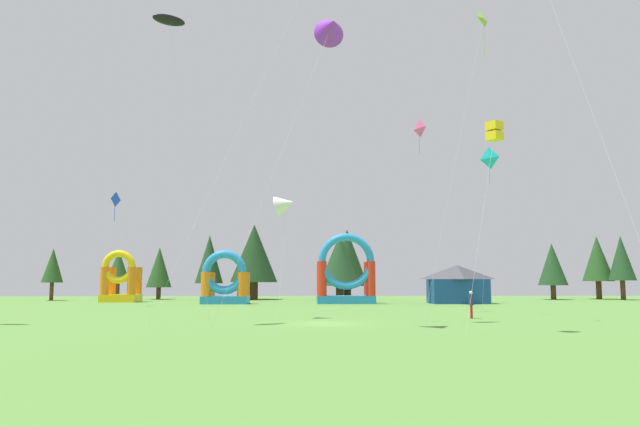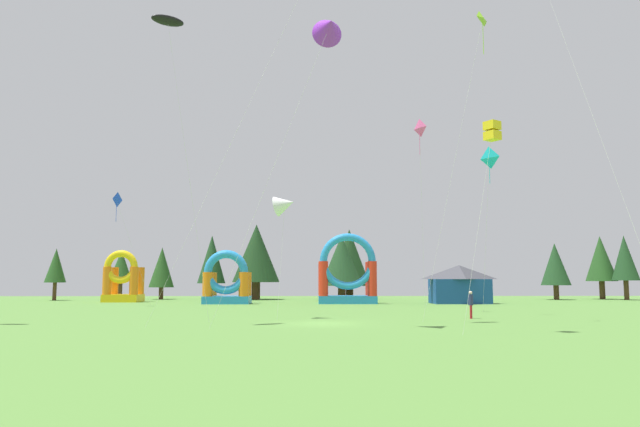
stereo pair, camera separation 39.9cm
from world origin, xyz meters
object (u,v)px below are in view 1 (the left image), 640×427
(kite_lime_diamond, at_px, (483,23))
(inflatable_red_slide, at_px, (346,277))
(kite_black_parafoil, at_px, (169,21))
(kite_cyan_diamond, at_px, (488,160))
(kite_blue_diamond, at_px, (114,201))
(kite_white_delta, at_px, (285,204))
(kite_pink_diamond, at_px, (418,130))
(kite_purple_delta, at_px, (331,27))
(inflatable_blue_arch, at_px, (120,282))
(inflatable_yellow_castle, at_px, (225,285))
(person_left_edge, at_px, (471,302))
(kite_yellow_box, at_px, (494,132))
(festival_tent, at_px, (458,284))

(kite_lime_diamond, xyz_separation_m, inflatable_red_slide, (-7.26, 27.78, -16.68))
(kite_black_parafoil, relative_size, kite_cyan_diamond, 1.53)
(kite_blue_diamond, relative_size, kite_black_parafoil, 0.58)
(kite_lime_diamond, distance_m, kite_black_parafoil, 20.42)
(kite_black_parafoil, height_order, kite_white_delta, kite_black_parafoil)
(kite_pink_diamond, height_order, kite_purple_delta, kite_purple_delta)
(kite_purple_delta, bearing_deg, kite_white_delta, 109.00)
(kite_cyan_diamond, distance_m, inflatable_red_slide, 24.61)
(inflatable_blue_arch, bearing_deg, kite_cyan_diamond, -36.51)
(kite_blue_diamond, distance_m, inflatable_yellow_castle, 14.54)
(kite_lime_diamond, height_order, person_left_edge, kite_lime_diamond)
(kite_blue_diamond, xyz_separation_m, kite_pink_diamond, (28.58, -10.87, 4.66))
(kite_yellow_box, xyz_separation_m, kite_black_parafoil, (-18.24, 5.41, 8.22))
(kite_yellow_box, distance_m, inflatable_red_slide, 36.56)
(kite_yellow_box, relative_size, inflatable_red_slide, 1.41)
(kite_blue_diamond, distance_m, kite_white_delta, 25.85)
(kite_yellow_box, height_order, festival_tent, kite_yellow_box)
(inflatable_blue_arch, bearing_deg, kite_yellow_box, -52.50)
(kite_black_parafoil, relative_size, person_left_edge, 10.23)
(kite_blue_diamond, height_order, person_left_edge, kite_blue_diamond)
(kite_pink_diamond, bearing_deg, kite_yellow_box, -89.23)
(kite_blue_diamond, height_order, kite_yellow_box, kite_blue_diamond)
(kite_blue_diamond, height_order, inflatable_yellow_castle, kite_blue_diamond)
(kite_purple_delta, relative_size, kite_white_delta, 2.08)
(person_left_edge, bearing_deg, kite_cyan_diamond, -6.75)
(kite_black_parafoil, bearing_deg, inflatable_red_slide, 66.57)
(kite_pink_diamond, height_order, festival_tent, kite_pink_diamond)
(kite_white_delta, bearing_deg, person_left_edge, -2.58)
(inflatable_blue_arch, xyz_separation_m, festival_tent, (38.46, -4.89, -0.19))
(kite_cyan_diamond, bearing_deg, kite_white_delta, -167.24)
(festival_tent, bearing_deg, kite_pink_diamond, -113.48)
(kite_pink_diamond, xyz_separation_m, kite_cyan_diamond, (4.48, -4.33, -3.39))
(kite_pink_diamond, bearing_deg, kite_cyan_diamond, -43.98)
(kite_white_delta, bearing_deg, kite_blue_diamond, 133.40)
(kite_blue_diamond, height_order, inflatable_blue_arch, kite_blue_diamond)
(inflatable_yellow_castle, bearing_deg, kite_purple_delta, -72.86)
(kite_blue_diamond, bearing_deg, kite_pink_diamond, -20.83)
(kite_blue_diamond, bearing_deg, festival_tent, 9.79)
(kite_purple_delta, bearing_deg, kite_lime_diamond, 24.76)
(kite_purple_delta, bearing_deg, kite_cyan_diamond, 42.74)
(inflatable_red_slide, bearing_deg, kite_pink_diamond, -73.31)
(inflatable_blue_arch, bearing_deg, kite_lime_diamond, -44.84)
(kite_pink_diamond, bearing_deg, kite_black_parafoil, -143.30)
(kite_white_delta, relative_size, person_left_edge, 4.68)
(kite_purple_delta, relative_size, kite_black_parafoil, 0.95)
(inflatable_blue_arch, bearing_deg, kite_blue_diamond, -77.48)
(kite_purple_delta, relative_size, inflatable_red_slide, 2.36)
(kite_lime_diamond, relative_size, festival_tent, 3.32)
(kite_black_parafoil, distance_m, kite_white_delta, 13.98)
(kite_yellow_box, height_order, kite_pink_diamond, kite_pink_diamond)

